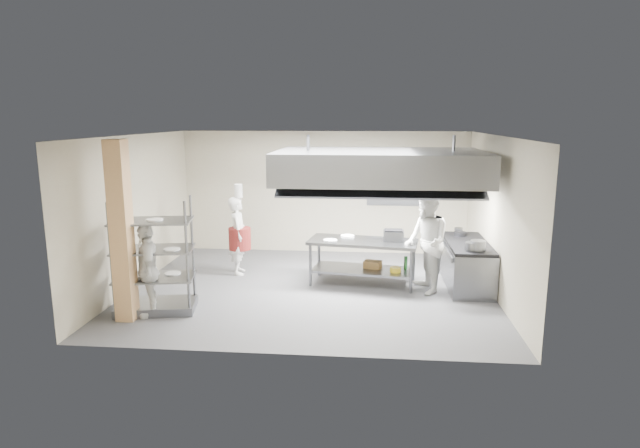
# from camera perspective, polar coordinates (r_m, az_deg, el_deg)

# --- Properties ---
(floor) EXTENTS (7.00, 7.00, 0.00)m
(floor) POSITION_cam_1_polar(r_m,az_deg,el_deg) (10.66, -0.93, -6.90)
(floor) COLOR #3B3B3E
(floor) RESTS_ON ground
(ceiling) EXTENTS (7.00, 7.00, 0.00)m
(ceiling) POSITION_cam_1_polar(r_m,az_deg,el_deg) (10.13, -0.98, 9.43)
(ceiling) COLOR silver
(ceiling) RESTS_ON wall_back
(wall_back) EXTENTS (7.00, 0.00, 7.00)m
(wall_back) POSITION_cam_1_polar(r_m,az_deg,el_deg) (13.24, 0.47, 3.38)
(wall_back) COLOR tan
(wall_back) RESTS_ON ground
(wall_left) EXTENTS (0.00, 6.00, 6.00)m
(wall_left) POSITION_cam_1_polar(r_m,az_deg,el_deg) (11.22, -19.01, 1.29)
(wall_left) COLOR tan
(wall_left) RESTS_ON ground
(wall_right) EXTENTS (0.00, 6.00, 6.00)m
(wall_right) POSITION_cam_1_polar(r_m,az_deg,el_deg) (10.51, 18.39, 0.68)
(wall_right) COLOR tan
(wall_right) RESTS_ON ground
(column) EXTENTS (0.30, 0.30, 3.00)m
(column) POSITION_cam_1_polar(r_m,az_deg,el_deg) (9.28, -20.40, -0.82)
(column) COLOR #E4AD74
(column) RESTS_ON floor
(exhaust_hood) EXTENTS (4.00, 2.50, 0.60)m
(exhaust_hood) POSITION_cam_1_polar(r_m,az_deg,el_deg) (10.51, 6.38, 6.15)
(exhaust_hood) COLOR slate
(exhaust_hood) RESTS_ON ceiling
(hood_strip_a) EXTENTS (1.60, 0.12, 0.04)m
(hood_strip_a) POSITION_cam_1_polar(r_m,az_deg,el_deg) (10.56, 1.44, 4.50)
(hood_strip_a) COLOR white
(hood_strip_a) RESTS_ON exhaust_hood
(hood_strip_b) EXTENTS (1.60, 0.12, 0.04)m
(hood_strip_b) POSITION_cam_1_polar(r_m,az_deg,el_deg) (10.60, 11.22, 4.31)
(hood_strip_b) COLOR white
(hood_strip_b) RESTS_ON exhaust_hood
(wall_shelf) EXTENTS (1.50, 0.28, 0.04)m
(wall_shelf) POSITION_cam_1_polar(r_m,az_deg,el_deg) (13.05, 8.32, 3.14)
(wall_shelf) COLOR slate
(wall_shelf) RESTS_ON wall_back
(island) EXTENTS (2.26, 1.20, 0.91)m
(island) POSITION_cam_1_polar(r_m,az_deg,el_deg) (10.87, 4.57, -4.08)
(island) COLOR gray
(island) RESTS_ON floor
(island_worktop) EXTENTS (2.26, 1.20, 0.06)m
(island_worktop) POSITION_cam_1_polar(r_m,az_deg,el_deg) (10.76, 4.60, -1.90)
(island_worktop) COLOR slate
(island_worktop) RESTS_ON island
(island_undershelf) EXTENTS (2.08, 1.08, 0.04)m
(island_undershelf) POSITION_cam_1_polar(r_m,az_deg,el_deg) (10.91, 4.55, -4.86)
(island_undershelf) COLOR slate
(island_undershelf) RESTS_ON island
(pass_rack) EXTENTS (1.45, 1.01, 1.99)m
(pass_rack) POSITION_cam_1_polar(r_m,az_deg,el_deg) (9.65, -17.32, -3.24)
(pass_rack) COLOR gray
(pass_rack) RESTS_ON floor
(cooking_range) EXTENTS (0.80, 2.00, 0.84)m
(cooking_range) POSITION_cam_1_polar(r_m,az_deg,el_deg) (11.14, 15.36, -4.26)
(cooking_range) COLOR slate
(cooking_range) RESTS_ON floor
(range_top) EXTENTS (0.78, 1.96, 0.06)m
(range_top) POSITION_cam_1_polar(r_m,az_deg,el_deg) (11.03, 15.48, -2.01)
(range_top) COLOR black
(range_top) RESTS_ON cooking_range
(chef_head) EXTENTS (0.52, 0.68, 1.68)m
(chef_head) POSITION_cam_1_polar(r_m,az_deg,el_deg) (11.59, -8.71, -1.23)
(chef_head) COLOR silver
(chef_head) RESTS_ON floor
(chef_line) EXTENTS (0.94, 1.10, 1.98)m
(chef_line) POSITION_cam_1_polar(r_m,az_deg,el_deg) (10.41, 11.25, -1.92)
(chef_line) COLOR white
(chef_line) RESTS_ON floor
(chef_plating) EXTENTS (0.75, 1.02, 1.61)m
(chef_plating) POSITION_cam_1_polar(r_m,az_deg,el_deg) (9.52, -17.89, -4.68)
(chef_plating) COLOR white
(chef_plating) RESTS_ON floor
(griddle) EXTENTS (0.40, 0.32, 0.20)m
(griddle) POSITION_cam_1_polar(r_m,az_deg,el_deg) (10.78, 7.84, -1.24)
(griddle) COLOR slate
(griddle) RESTS_ON island_worktop
(wicker_basket) EXTENTS (0.39, 0.33, 0.15)m
(wicker_basket) POSITION_cam_1_polar(r_m,az_deg,el_deg) (10.95, 5.64, -4.31)
(wicker_basket) COLOR brown
(wicker_basket) RESTS_ON island_undershelf
(stockpot) EXTENTS (0.28, 0.28, 0.19)m
(stockpot) POSITION_cam_1_polar(r_m,az_deg,el_deg) (10.33, 16.51, -2.23)
(stockpot) COLOR gray
(stockpot) RESTS_ON range_top
(plate_stack) EXTENTS (0.28, 0.28, 0.05)m
(plate_stack) POSITION_cam_1_polar(r_m,az_deg,el_deg) (9.74, -17.20, -5.30)
(plate_stack) COLOR white
(plate_stack) RESTS_ON pass_rack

